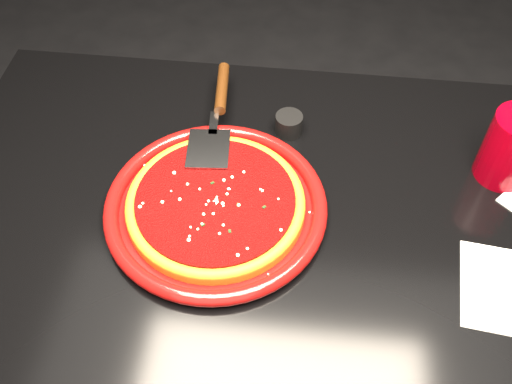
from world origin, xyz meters
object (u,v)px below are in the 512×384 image
plate (216,206)px  pizza_server (217,115)px  table (287,341)px  ramekin (289,124)px  cup (512,148)px

plate → pizza_server: size_ratio=1.19×
table → plate: size_ratio=3.43×
table → ramekin: 0.45m
table → pizza_server: size_ratio=4.08×
pizza_server → cup: (0.48, -0.04, 0.02)m
cup → plate: bearing=-163.9°
pizza_server → cup: size_ratio=2.39×
table → ramekin: bearing=98.1°
cup → ramekin: 0.37m
pizza_server → ramekin: 0.13m
plate → cup: (0.46, 0.13, 0.05)m
pizza_server → ramekin: bearing=2.9°
plate → ramekin: ramekin is taller
table → plate: bearing=164.9°
plate → ramekin: bearing=62.3°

